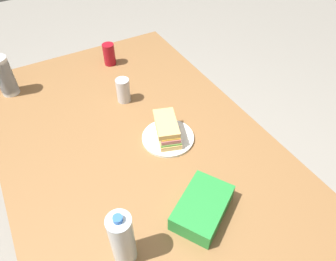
% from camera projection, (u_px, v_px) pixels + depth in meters
% --- Properties ---
extents(ground_plane, '(8.00, 8.00, 0.00)m').
position_uv_depth(ground_plane, '(146.00, 231.00, 1.89)').
color(ground_plane, gray).
extents(dining_table, '(1.74, 1.09, 0.77)m').
position_uv_depth(dining_table, '(138.00, 157.00, 1.40)').
color(dining_table, olive).
rests_on(dining_table, ground_plane).
extents(paper_plate, '(0.23, 0.23, 0.01)m').
position_uv_depth(paper_plate, '(168.00, 138.00, 1.37)').
color(paper_plate, white).
rests_on(paper_plate, dining_table).
extents(sandwich, '(0.20, 0.14, 0.08)m').
position_uv_depth(sandwich, '(167.00, 129.00, 1.34)').
color(sandwich, '#DBB26B').
rests_on(sandwich, paper_plate).
extents(soda_can_red, '(0.07, 0.07, 0.12)m').
position_uv_depth(soda_can_red, '(109.00, 54.00, 1.75)').
color(soda_can_red, maroon).
rests_on(soda_can_red, dining_table).
extents(chip_bag, '(0.25, 0.27, 0.07)m').
position_uv_depth(chip_bag, '(202.00, 207.00, 1.09)').
color(chip_bag, '#268C38').
rests_on(chip_bag, dining_table).
extents(water_bottle_tall, '(0.07, 0.07, 0.23)m').
position_uv_depth(water_bottle_tall, '(122.00, 239.00, 0.93)').
color(water_bottle_tall, silver).
rests_on(water_bottle_tall, dining_table).
extents(plastic_cup_stack, '(0.08, 0.08, 0.20)m').
position_uv_depth(plastic_cup_stack, '(5.00, 76.00, 1.53)').
color(plastic_cup_stack, silver).
rests_on(plastic_cup_stack, dining_table).
extents(soda_can_silver, '(0.07, 0.07, 0.12)m').
position_uv_depth(soda_can_silver, '(123.00, 90.00, 1.52)').
color(soda_can_silver, silver).
rests_on(soda_can_silver, dining_table).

